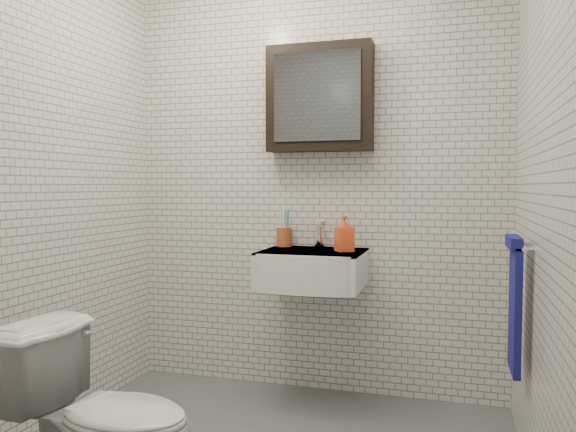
{
  "coord_description": "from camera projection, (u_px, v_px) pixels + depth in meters",
  "views": [
    {
      "loc": [
        0.79,
        -2.19,
        1.2
      ],
      "look_at": [
        0.01,
        0.45,
        1.06
      ],
      "focal_mm": 35.0,
      "sensor_mm": 36.0,
      "label": 1
    }
  ],
  "objects": [
    {
      "name": "toilet",
      "position": [
        103.0,
        422.0,
        2.03
      ],
      "size": [
        0.71,
        0.43,
        0.7
      ],
      "primitive_type": "imported",
      "rotation": [
        0.0,
        0.0,
        1.52
      ],
      "color": "silver",
      "rests_on": "ground"
    },
    {
      "name": "room_shell",
      "position": [
        256.0,
        122.0,
        2.31
      ],
      "size": [
        2.22,
        2.02,
        2.51
      ],
      "color": "silver",
      "rests_on": "ground"
    },
    {
      "name": "toothbrush_cup",
      "position": [
        284.0,
        236.0,
        3.28
      ],
      "size": [
        0.11,
        0.11,
        0.24
      ],
      "rotation": [
        0.0,
        0.0,
        0.28
      ],
      "color": "#A24A28",
      "rests_on": "washbasin"
    },
    {
      "name": "faucet",
      "position": [
        319.0,
        236.0,
        3.21
      ],
      "size": [
        0.06,
        0.2,
        0.15
      ],
      "color": "silver",
      "rests_on": "washbasin"
    },
    {
      "name": "towel_rail",
      "position": [
        515.0,
        298.0,
        2.39
      ],
      "size": [
        0.09,
        0.3,
        0.58
      ],
      "color": "silver",
      "rests_on": "room_shell"
    },
    {
      "name": "mirror_cabinet",
      "position": [
        320.0,
        98.0,
        3.17
      ],
      "size": [
        0.6,
        0.15,
        0.6
      ],
      "color": "black",
      "rests_on": "room_shell"
    },
    {
      "name": "washbasin",
      "position": [
        311.0,
        269.0,
        3.03
      ],
      "size": [
        0.55,
        0.5,
        0.2
      ],
      "color": "white",
      "rests_on": "room_shell"
    },
    {
      "name": "soap_bottle",
      "position": [
        344.0,
        234.0,
        3.03
      ],
      "size": [
        0.12,
        0.12,
        0.19
      ],
      "primitive_type": "imported",
      "rotation": [
        0.0,
        0.0,
        0.54
      ],
      "color": "#FF591A",
      "rests_on": "washbasin"
    }
  ]
}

